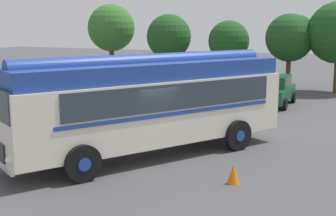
% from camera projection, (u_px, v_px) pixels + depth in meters
% --- Properties ---
extents(ground_plane, '(120.00, 120.00, 0.00)m').
position_uv_depth(ground_plane, '(145.00, 158.00, 15.82)').
color(ground_plane, '#474749').
extents(vintage_bus, '(7.19, 9.95, 3.49)m').
position_uv_depth(vintage_bus, '(149.00, 101.00, 15.85)').
color(vintage_bus, silver).
rests_on(vintage_bus, ground).
extents(car_near_left, '(2.34, 4.37, 1.66)m').
position_uv_depth(car_near_left, '(223.00, 87.00, 27.26)').
color(car_near_left, '#144C28').
rests_on(car_near_left, ground).
extents(car_mid_left, '(1.99, 4.21, 1.66)m').
position_uv_depth(car_mid_left, '(274.00, 90.00, 25.96)').
color(car_mid_left, '#144C28').
rests_on(car_mid_left, ground).
extents(tree_far_left, '(3.70, 3.70, 6.02)m').
position_uv_depth(tree_far_left, '(110.00, 27.00, 36.79)').
color(tree_far_left, '#4C3823').
rests_on(tree_far_left, ground).
extents(tree_left_of_centre, '(3.24, 3.24, 5.19)m').
position_uv_depth(tree_left_of_centre, '(169.00, 37.00, 33.86)').
color(tree_left_of_centre, '#4C3823').
rests_on(tree_left_of_centre, ground).
extents(tree_centre, '(2.86, 2.86, 4.73)m').
position_uv_depth(tree_centre, '(229.00, 41.00, 32.64)').
color(tree_centre, '#4C3823').
rests_on(tree_centre, ground).
extents(tree_right_of_centre, '(3.22, 3.22, 5.18)m').
position_uv_depth(tree_right_of_centre, '(292.00, 36.00, 31.26)').
color(tree_right_of_centre, '#4C3823').
rests_on(tree_right_of_centre, ground).
extents(traffic_cone, '(0.36, 0.36, 0.55)m').
position_uv_depth(traffic_cone, '(233.00, 174.00, 13.22)').
color(traffic_cone, orange).
rests_on(traffic_cone, ground).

